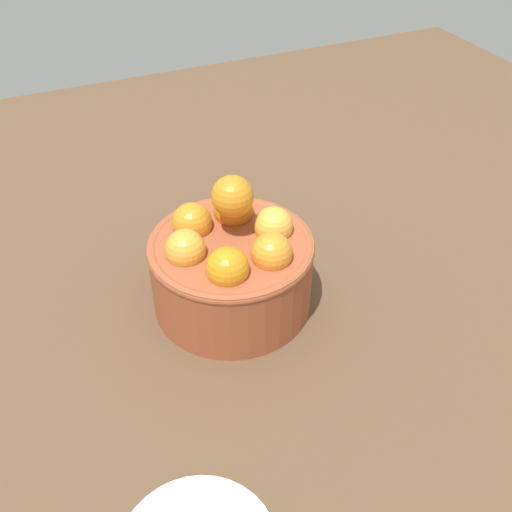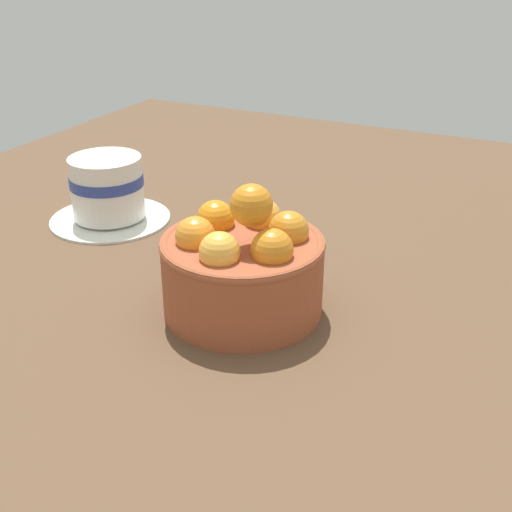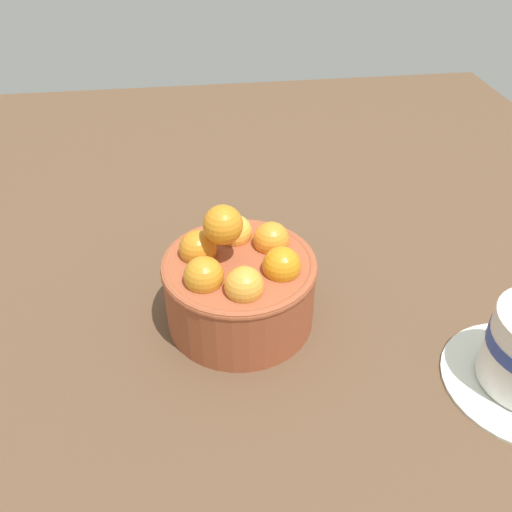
% 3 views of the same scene
% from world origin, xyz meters
% --- Properties ---
extents(ground_plane, '(1.36, 1.14, 0.04)m').
position_xyz_m(ground_plane, '(0.00, 0.00, -0.02)').
color(ground_plane, brown).
extents(terracotta_bowl, '(0.15, 0.15, 0.13)m').
position_xyz_m(terracotta_bowl, '(-0.00, -0.00, 0.05)').
color(terracotta_bowl, '#9E4C2D').
rests_on(terracotta_bowl, ground_plane).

